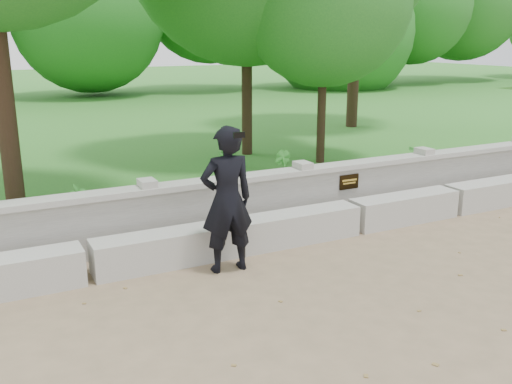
{
  "coord_description": "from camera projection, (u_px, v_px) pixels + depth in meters",
  "views": [
    {
      "loc": [
        -5.1,
        -4.83,
        2.9
      ],
      "look_at": [
        -1.86,
        1.55,
        0.94
      ],
      "focal_mm": 40.0,
      "sensor_mm": 36.0,
      "label": 1
    }
  ],
  "objects": [
    {
      "name": "ground",
      "position": [
        444.0,
        275.0,
        7.15
      ],
      "size": [
        80.0,
        80.0,
        0.0
      ],
      "primitive_type": "plane",
      "color": "#8C7455",
      "rests_on": "ground"
    },
    {
      "name": "lawn",
      "position": [
        138.0,
        121.0,
        19.15
      ],
      "size": [
        40.0,
        22.0,
        0.25
      ],
      "primitive_type": "cube",
      "color": "#337127",
      "rests_on": "ground"
    },
    {
      "name": "concrete_bench",
      "position": [
        354.0,
        217.0,
        8.73
      ],
      "size": [
        11.9,
        0.45,
        0.45
      ],
      "color": "#BBB8B0",
      "rests_on": "ground"
    },
    {
      "name": "parapet_wall",
      "position": [
        328.0,
        191.0,
        9.26
      ],
      "size": [
        12.5,
        0.35,
        0.9
      ],
      "color": "#B0ADA6",
      "rests_on": "ground"
    },
    {
      "name": "man_main",
      "position": [
        227.0,
        200.0,
        7.08
      ],
      "size": [
        0.71,
        0.63,
        1.87
      ],
      "color": "black",
      "rests_on": "ground"
    },
    {
      "name": "shrub_a",
      "position": [
        80.0,
        205.0,
        8.18
      ],
      "size": [
        0.39,
        0.37,
        0.61
      ],
      "primitive_type": "imported",
      "rotation": [
        0.0,
        0.0,
        0.64
      ],
      "color": "#34872D",
      "rests_on": "lawn"
    },
    {
      "name": "shrub_b",
      "position": [
        283.0,
        168.0,
        10.48
      ],
      "size": [
        0.33,
        0.38,
        0.63
      ],
      "primitive_type": "imported",
      "rotation": [
        0.0,
        0.0,
        1.72
      ],
      "color": "#34872D",
      "rests_on": "lawn"
    },
    {
      "name": "shrub_c",
      "position": [
        420.0,
        163.0,
        10.98
      ],
      "size": [
        0.69,
        0.68,
        0.58
      ],
      "primitive_type": "imported",
      "rotation": [
        0.0,
        0.0,
        3.8
      ],
      "color": "#34872D",
      "rests_on": "lawn"
    },
    {
      "name": "shrub_d",
      "position": [
        227.0,
        149.0,
        12.07
      ],
      "size": [
        0.41,
        0.44,
        0.66
      ],
      "primitive_type": "imported",
      "rotation": [
        0.0,
        0.0,
        4.95
      ],
      "color": "#34872D",
      "rests_on": "lawn"
    }
  ]
}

